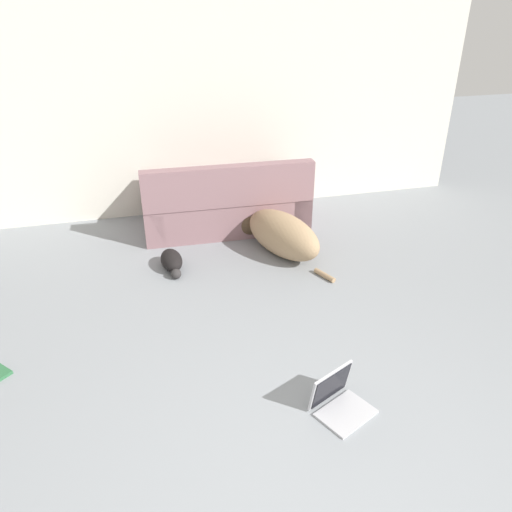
{
  "coord_description": "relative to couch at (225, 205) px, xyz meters",
  "views": [
    {
      "loc": [
        -0.76,
        -1.18,
        2.35
      ],
      "look_at": [
        0.08,
        2.04,
        0.58
      ],
      "focal_mm": 35.0,
      "sensor_mm": 36.0,
      "label": 1
    }
  ],
  "objects": [
    {
      "name": "wall_back",
      "position": [
        -0.2,
        0.6,
        0.95
      ],
      "size": [
        6.54,
        0.06,
        2.41
      ],
      "color": "silver",
      "rests_on": "ground_plane"
    },
    {
      "name": "couch",
      "position": [
        0.0,
        0.0,
        0.0
      ],
      "size": [
        1.8,
        0.9,
        0.81
      ],
      "rotation": [
        0.0,
        0.0,
        3.11
      ],
      "color": "gray",
      "rests_on": "ground_plane"
    },
    {
      "name": "dog",
      "position": [
        0.39,
        -0.71,
        -0.05
      ],
      "size": [
        0.8,
        1.4,
        0.43
      ],
      "rotation": [
        0.0,
        0.0,
        1.97
      ],
      "color": "#A38460",
      "rests_on": "ground_plane"
    },
    {
      "name": "cat",
      "position": [
        -0.69,
        -0.82,
        -0.17
      ],
      "size": [
        0.23,
        0.53,
        0.17
      ],
      "rotation": [
        0.0,
        0.0,
        4.79
      ],
      "color": "black",
      "rests_on": "ground_plane"
    },
    {
      "name": "laptop_open",
      "position": [
        0.13,
        -2.88,
        -0.17
      ],
      "size": [
        0.43,
        0.41,
        0.26
      ],
      "rotation": [
        0.0,
        0.0,
        0.44
      ],
      "color": "#B7B7BC",
      "rests_on": "ground_plane"
    }
  ]
}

